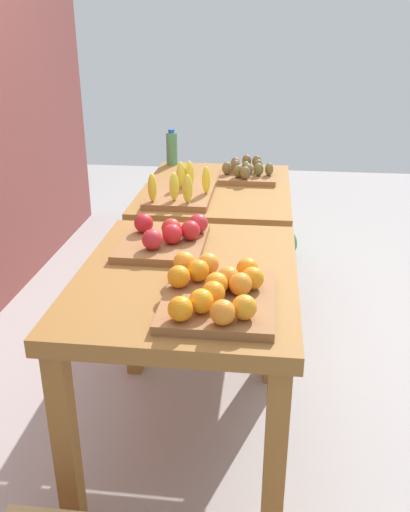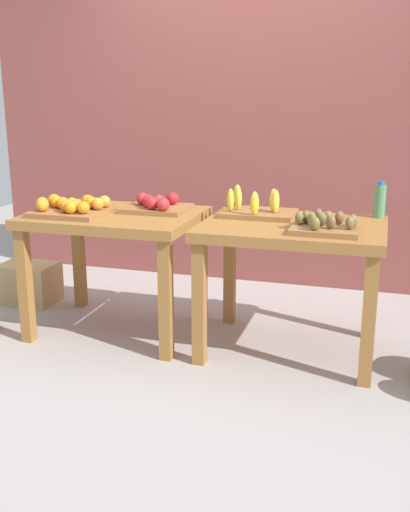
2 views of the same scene
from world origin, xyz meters
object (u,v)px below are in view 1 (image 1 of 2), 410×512
(display_table_left, at_px, (188,300))
(apple_bin, at_px, (166,237))
(watermelon_pile, at_px, (262,229))
(display_table_right, at_px, (217,206))
(banana_crate, at_px, (181,191))
(water_bottle, at_px, (172,148))
(orange_bin, at_px, (217,291))
(kiwi_bin, at_px, (247,172))

(display_table_left, relative_size, apple_bin, 2.60)
(watermelon_pile, bearing_deg, display_table_right, 165.32)
(banana_crate, height_order, water_bottle, water_bottle)
(display_table_right, relative_size, watermelon_pile, 1.81)
(water_bottle, distance_m, watermelon_pile, 1.04)
(apple_bin, bearing_deg, orange_bin, -151.61)
(orange_bin, bearing_deg, display_table_left, 29.83)
(apple_bin, relative_size, banana_crate, 0.91)
(display_table_right, bearing_deg, orange_bin, -174.45)
(banana_crate, xyz_separation_m, kiwi_bin, (0.44, -0.32, -0.00))
(water_bottle, bearing_deg, kiwi_bin, -119.07)
(orange_bin, xyz_separation_m, apple_bin, (0.46, 0.25, -0.01))
(display_table_left, distance_m, banana_crate, 0.90)
(orange_bin, height_order, kiwi_bin, orange_bin)
(display_table_left, bearing_deg, banana_crate, 10.45)
(orange_bin, xyz_separation_m, water_bottle, (1.81, 0.46, 0.06))
(orange_bin, distance_m, watermelon_pile, 2.40)
(display_table_right, relative_size, orange_bin, 2.30)
(apple_bin, height_order, kiwi_bin, apple_bin)
(display_table_right, relative_size, apple_bin, 2.60)
(apple_bin, bearing_deg, water_bottle, 8.86)
(orange_bin, relative_size, kiwi_bin, 1.25)
(water_bottle, bearing_deg, display_table_right, -144.63)
(water_bottle, xyz_separation_m, watermelon_pile, (0.50, -0.58, -0.70))
(water_bottle, bearing_deg, display_table_left, -168.25)
(orange_bin, relative_size, apple_bin, 1.13)
(apple_bin, relative_size, kiwi_bin, 1.11)
(apple_bin, xyz_separation_m, water_bottle, (1.35, 0.21, 0.06))
(apple_bin, height_order, banana_crate, banana_crate)
(kiwi_bin, xyz_separation_m, water_bottle, (0.27, 0.49, 0.07))
(orange_bin, height_order, apple_bin, apple_bin)
(display_table_right, bearing_deg, kiwi_bin, -39.60)
(apple_bin, bearing_deg, display_table_right, -7.65)
(banana_crate, xyz_separation_m, watermelon_pile, (1.22, -0.41, -0.64))
(display_table_left, relative_size, orange_bin, 2.30)
(kiwi_bin, bearing_deg, orange_bin, 178.95)
(banana_crate, distance_m, watermelon_pile, 1.43)
(display_table_left, distance_m, display_table_right, 1.12)
(display_table_right, height_order, orange_bin, orange_bin)
(kiwi_bin, bearing_deg, display_table_left, 173.09)
(display_table_left, xyz_separation_m, banana_crate, (0.87, 0.16, 0.16))
(watermelon_pile, bearing_deg, water_bottle, 130.76)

